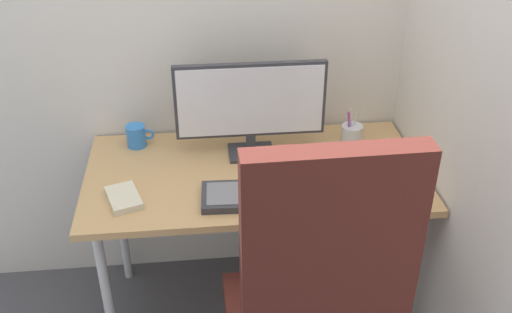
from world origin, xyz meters
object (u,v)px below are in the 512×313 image
object	(u,v)px
keyboard	(267,195)
notebook	(124,198)
pen_holder	(352,135)
coffee_mug	(136,136)
monitor	(251,104)
office_chair	(314,312)
mouse	(361,194)

from	to	relation	value
keyboard	notebook	size ratio (longest dim) A/B	2.91
pen_holder	notebook	world-z (taller)	pen_holder
keyboard	coffee_mug	distance (m)	0.63
monitor	office_chair	bearing A→B (deg)	-81.87
monitor	keyboard	bearing A→B (deg)	-85.67
office_chair	keyboard	world-z (taller)	office_chair
pen_holder	coffee_mug	world-z (taller)	pen_holder
keyboard	coffee_mug	xyz separation A→B (m)	(-0.47, 0.42, 0.03)
coffee_mug	pen_holder	bearing A→B (deg)	-5.85
mouse	office_chair	bearing A→B (deg)	-135.10
keyboard	pen_holder	size ratio (longest dim) A/B	2.76
keyboard	office_chair	bearing A→B (deg)	-79.29
mouse	notebook	world-z (taller)	mouse
notebook	monitor	bearing A→B (deg)	12.41
keyboard	mouse	world-z (taller)	mouse
keyboard	mouse	size ratio (longest dim) A/B	4.72
monitor	coffee_mug	world-z (taller)	monitor
monitor	notebook	size ratio (longest dim) A/B	3.62
notebook	mouse	bearing A→B (deg)	-23.02
office_chair	pen_holder	world-z (taller)	office_chair
pen_holder	keyboard	bearing A→B (deg)	-139.32
mouse	pen_holder	distance (m)	0.37
office_chair	notebook	size ratio (longest dim) A/B	7.90
office_chair	coffee_mug	world-z (taller)	office_chair
office_chair	keyboard	size ratio (longest dim) A/B	2.72
monitor	coffee_mug	xyz separation A→B (m)	(-0.45, 0.10, -0.17)
keyboard	pen_holder	world-z (taller)	pen_holder
monitor	pen_holder	world-z (taller)	monitor
office_chair	keyboard	distance (m)	0.48
mouse	coffee_mug	distance (m)	0.92
office_chair	mouse	size ratio (longest dim) A/B	12.82
monitor	notebook	world-z (taller)	monitor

